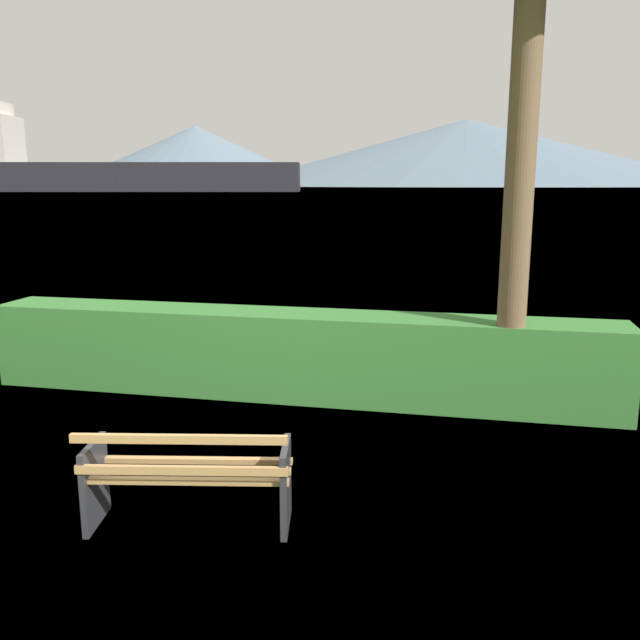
% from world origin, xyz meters
% --- Properties ---
extents(ground_plane, '(1400.00, 1400.00, 0.00)m').
position_xyz_m(ground_plane, '(0.00, 0.00, 0.00)').
color(ground_plane, '#567A38').
extents(water_surface, '(620.00, 620.00, 0.00)m').
position_xyz_m(water_surface, '(0.00, 308.24, 0.00)').
color(water_surface, slate).
rests_on(water_surface, ground_plane).
extents(park_bench, '(1.67, 0.85, 0.87)m').
position_xyz_m(park_bench, '(0.01, -0.06, 0.42)').
color(park_bench, tan).
rests_on(park_bench, ground_plane).
extents(hedge_row, '(7.95, 0.79, 1.08)m').
position_xyz_m(hedge_row, '(0.00, 3.34, 0.54)').
color(hedge_row, '#387A33').
rests_on(hedge_row, ground_plane).
extents(cargo_ship_large, '(116.11, 41.43, 25.96)m').
position_xyz_m(cargo_ship_large, '(-112.02, 179.18, 7.26)').
color(cargo_ship_large, '#232328').
rests_on(cargo_ship_large, water_surface).
extents(distant_hills, '(839.06, 397.46, 86.71)m').
position_xyz_m(distant_hills, '(106.22, 567.24, 34.75)').
color(distant_hills, slate).
rests_on(distant_hills, ground_plane).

